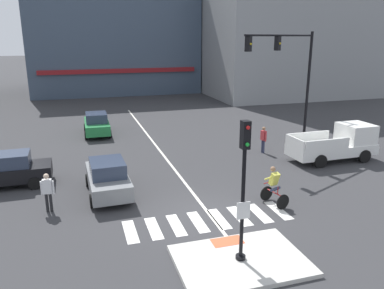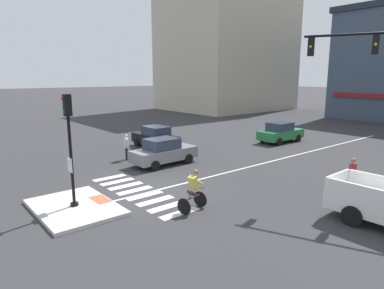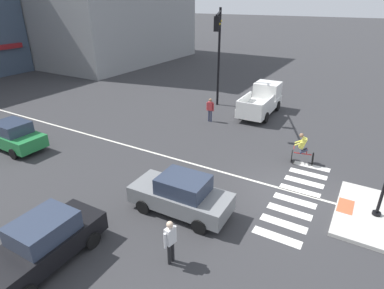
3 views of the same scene
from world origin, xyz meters
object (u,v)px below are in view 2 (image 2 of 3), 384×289
Objects in this scene: car_green_westbound_distant at (280,132)px; pedestrian_at_curb_left at (126,145)px; car_grey_westbound_near at (163,152)px; pedestrian_waiting_far_side at (352,173)px; car_black_cross_left at (155,137)px; signal_pole at (70,140)px; cyclist at (193,190)px.

pedestrian_at_curb_left reaches higher than car_green_westbound_distant.
pedestrian_waiting_far_side reaches higher than car_grey_westbound_near.
car_grey_westbound_near is 5.14m from car_black_cross_left.
signal_pole is at bearing -49.01° from car_black_cross_left.
car_black_cross_left is (-4.54, 2.40, 0.00)m from car_grey_westbound_near.
cyclist is 9.45m from pedestrian_at_curb_left.
pedestrian_at_curb_left and pedestrian_waiting_far_side have the same top height.
car_green_westbound_distant is (-3.35, 18.41, -2.06)m from signal_pole.
cyclist is at bearing -12.54° from pedestrian_at_curb_left.
pedestrian_waiting_far_side reaches higher than car_green_westbound_distant.
pedestrian_at_curb_left is 13.26m from pedestrian_waiting_far_side.
pedestrian_waiting_far_side is at bearing 66.15° from cyclist.
car_black_cross_left is at bearing 153.49° from cyclist.
car_green_westbound_distant is 1.00× the size of car_black_cross_left.
car_green_westbound_distant is 12.96m from pedestrian_at_curb_left.
car_black_cross_left is 14.41m from pedestrian_waiting_far_side.
car_black_cross_left is at bearing -174.57° from pedestrian_waiting_far_side.
signal_pole is 18.82m from car_green_westbound_distant.
car_grey_westbound_near is at bearing -27.89° from car_black_cross_left.
cyclist is (11.26, -5.62, 0.06)m from car_black_cross_left.
car_grey_westbound_near is (-3.54, 6.90, -2.06)m from signal_pole.
car_grey_westbound_near is 2.49× the size of pedestrian_waiting_far_side.
cyclist reaches higher than car_grey_westbound_near.
car_green_westbound_distant and car_grey_westbound_near have the same top height.
signal_pole is 5.26m from cyclist.
pedestrian_waiting_far_side is at bearing 59.58° from signal_pole.
car_grey_westbound_near is 10.50m from pedestrian_waiting_far_side.
signal_pole reaches higher than pedestrian_at_curb_left.
signal_pole is 2.69× the size of cyclist.
pedestrian_waiting_far_side is (9.80, 3.77, 0.17)m from car_grey_westbound_near.
cyclist is 1.01× the size of pedestrian_at_curb_left.
cyclist is (6.72, -3.21, 0.06)m from car_grey_westbound_near.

